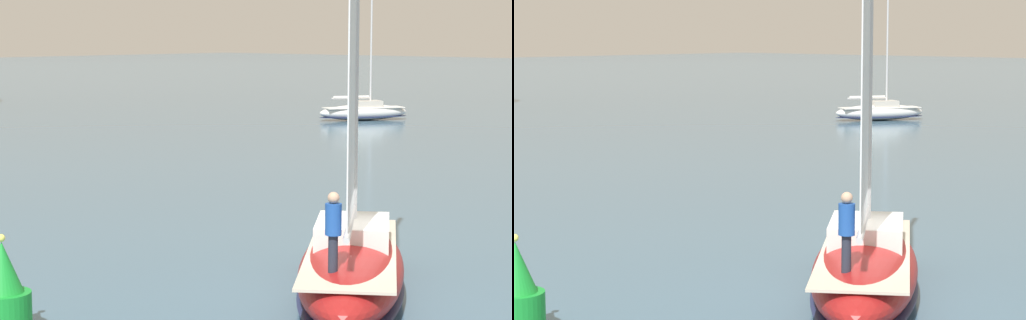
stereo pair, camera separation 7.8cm
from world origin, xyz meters
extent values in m
plane|color=#42667F|center=(0.00, 0.00, 0.00)|extent=(400.00, 400.00, 0.00)
ellipsoid|color=maroon|center=(0.00, 0.00, 0.73)|extent=(8.40, 6.88, 1.46)
ellipsoid|color=#19234C|center=(0.00, 0.00, 0.33)|extent=(8.48, 6.94, 0.17)
cube|color=beige|center=(0.00, 0.00, 1.16)|extent=(7.33, 5.97, 0.06)
cube|color=silver|center=(0.35, 0.25, 1.49)|extent=(2.93, 2.75, 0.60)
cylinder|color=silver|center=(0.56, 0.39, 6.54)|extent=(0.17, 0.17, 10.71)
cylinder|color=silver|center=(-1.02, -0.71, 2.05)|extent=(3.24, 2.33, 0.15)
cube|color=white|center=(-0.89, -0.62, 6.44)|extent=(2.92, 2.06, 8.78)
cube|color=white|center=(1.42, 0.99, 4.13)|extent=(1.56, 1.10, 5.89)
cylinder|color=#232838|center=(-2.27, -1.24, 1.61)|extent=(0.28, 0.28, 0.85)
cylinder|color=#1E4CA5|center=(-2.27, -1.24, 2.36)|extent=(0.47, 0.47, 0.65)
sphere|color=tan|center=(-2.27, -1.24, 2.81)|extent=(0.24, 0.24, 0.24)
ellipsoid|color=silver|center=(38.57, 28.28, 0.55)|extent=(6.50, 4.92, 1.10)
ellipsoid|color=#19234C|center=(38.57, 28.28, 0.25)|extent=(6.57, 4.97, 0.13)
cube|color=silver|center=(38.57, 28.28, 0.89)|extent=(5.68, 4.27, 0.06)
cube|color=beige|center=(38.84, 28.11, 1.14)|extent=(2.22, 2.03, 0.45)
cylinder|color=silver|center=(39.01, 28.01, 4.98)|extent=(0.13, 0.13, 8.12)
cylinder|color=silver|center=(37.76, 28.77, 1.57)|extent=(2.56, 1.61, 0.11)
cylinder|color=white|center=(37.76, 28.77, 1.64)|extent=(2.34, 1.52, 0.18)
cylinder|color=green|center=(-6.91, 3.67, 0.43)|extent=(1.15, 1.15, 0.86)
cone|color=green|center=(-6.91, 3.67, 1.39)|extent=(0.86, 0.86, 1.05)
sphere|color=#F2F266|center=(-6.91, 3.67, 1.99)|extent=(0.16, 0.16, 0.16)
camera|label=1|loc=(-18.01, -13.61, 6.14)|focal=70.00mm
camera|label=2|loc=(-17.95, -13.67, 6.14)|focal=70.00mm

